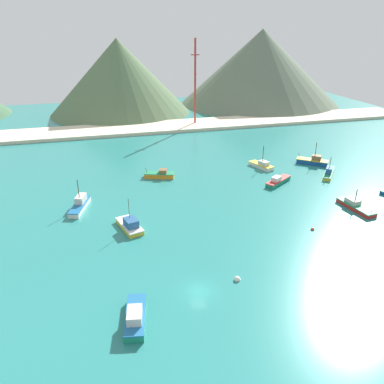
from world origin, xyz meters
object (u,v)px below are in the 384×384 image
at_px(fishing_boat_5, 329,172).
at_px(fishing_boat_9, 160,174).
at_px(fishing_boat_0, 355,206).
at_px(fishing_boat_1, 262,165).
at_px(fishing_boat_8, 80,204).
at_px(fishing_boat_11, 130,225).
at_px(fishing_boat_10, 278,181).
at_px(fishing_boat_3, 313,161).
at_px(radio_tower, 195,83).
at_px(buoy_1, 313,229).
at_px(buoy_0, 237,279).
at_px(fishing_boat_6, 135,317).

height_order(fishing_boat_5, fishing_boat_9, fishing_boat_5).
xyz_separation_m(fishing_boat_0, fishing_boat_1, (-9.08, 30.43, 0.09)).
height_order(fishing_boat_8, fishing_boat_11, fishing_boat_8).
bearing_deg(fishing_boat_10, fishing_boat_5, 6.33).
height_order(fishing_boat_3, fishing_boat_9, fishing_boat_3).
bearing_deg(fishing_boat_0, radio_tower, 99.59).
distance_m(fishing_boat_0, fishing_boat_11, 50.55).
relative_size(fishing_boat_11, buoy_1, 12.46).
height_order(fishing_boat_0, buoy_0, fishing_boat_0).
distance_m(fishing_boat_0, fishing_boat_1, 31.75).
relative_size(fishing_boat_0, radio_tower, 0.30).
bearing_deg(fishing_boat_9, fishing_boat_3, -1.77).
height_order(fishing_boat_9, fishing_boat_10, fishing_boat_9).
distance_m(fishing_boat_8, radio_tower, 83.92).
bearing_deg(fishing_boat_1, fishing_boat_6, -129.32).
bearing_deg(buoy_0, radio_tower, 78.33).
bearing_deg(fishing_boat_0, fishing_boat_11, 175.50).
bearing_deg(fishing_boat_9, buoy_1, -56.10).
distance_m(fishing_boat_0, fishing_boat_8, 62.43).
bearing_deg(fishing_boat_9, fishing_boat_10, -23.26).
relative_size(fishing_boat_6, fishing_boat_10, 0.99).
distance_m(fishing_boat_3, radio_tower, 61.58).
height_order(fishing_boat_3, buoy_1, fishing_boat_3).
distance_m(fishing_boat_9, buoy_1, 44.29).
bearing_deg(fishing_boat_3, fishing_boat_5, -94.06).
relative_size(buoy_1, radio_tower, 0.02).
distance_m(fishing_boat_10, buoy_1, 24.64).
height_order(fishing_boat_6, fishing_boat_10, fishing_boat_6).
height_order(fishing_boat_1, fishing_boat_6, fishing_boat_1).
relative_size(fishing_boat_0, fishing_boat_6, 1.14).
bearing_deg(fishing_boat_9, buoy_0, -85.48).
bearing_deg(fishing_boat_8, fishing_boat_3, 10.84).
bearing_deg(fishing_boat_9, fishing_boat_11, -112.67).
bearing_deg(fishing_boat_6, fishing_boat_8, 100.93).
xyz_separation_m(fishing_boat_3, fishing_boat_5, (-0.66, -9.28, -0.18)).
bearing_deg(fishing_boat_3, fishing_boat_0, -103.43).
distance_m(fishing_boat_6, buoy_0, 18.04).
distance_m(fishing_boat_11, radio_tower, 89.91).
xyz_separation_m(fishing_boat_6, fishing_boat_11, (2.29, 26.78, -0.02)).
bearing_deg(buoy_0, fishing_boat_9, 94.52).
height_order(fishing_boat_6, fishing_boat_9, fishing_boat_9).
height_order(buoy_0, radio_tower, radio_tower).
height_order(fishing_boat_8, fishing_boat_10, fishing_boat_8).
relative_size(fishing_boat_3, fishing_boat_5, 0.92).
relative_size(fishing_boat_3, fishing_boat_11, 0.99).
xyz_separation_m(fishing_boat_1, buoy_0, (-26.35, -48.03, -0.63)).
relative_size(fishing_boat_3, fishing_boat_9, 1.02).
height_order(fishing_boat_6, fishing_boat_11, fishing_boat_11).
bearing_deg(buoy_1, fishing_boat_5, 51.31).
distance_m(fishing_boat_3, fishing_boat_8, 68.45).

